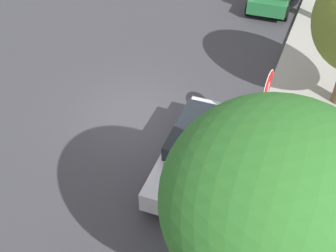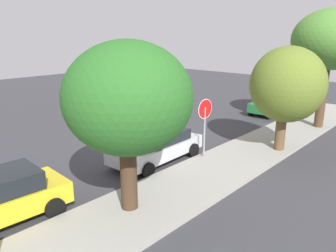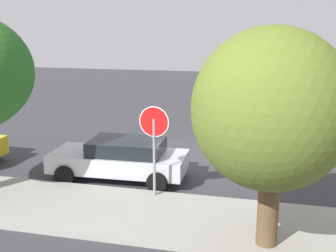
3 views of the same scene
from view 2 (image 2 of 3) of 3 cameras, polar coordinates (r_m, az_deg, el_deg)
ground_plane at (r=17.45m, az=-5.05°, el=-2.45°), size 60.00×60.00×0.00m
sidewalk_curb at (r=14.18m, az=9.89°, el=-6.73°), size 32.00×2.99×0.14m
stop_sign at (r=14.28m, az=6.43°, el=1.42°), size 0.87×0.09×2.76m
parked_car_silver at (r=14.37m, az=-1.82°, el=-3.46°), size 4.47×2.13×1.34m
parked_car_green at (r=24.02m, az=17.52°, el=3.70°), size 3.88×2.09×1.39m
street_tree_near_corner at (r=9.51m, az=-6.95°, el=4.64°), size 3.77×3.77×5.32m
street_tree_mid_block at (r=20.73m, az=26.65°, el=13.22°), size 4.33×4.33×6.82m
street_tree_far at (r=15.67m, az=20.08°, el=6.69°), size 3.32×3.32×4.96m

